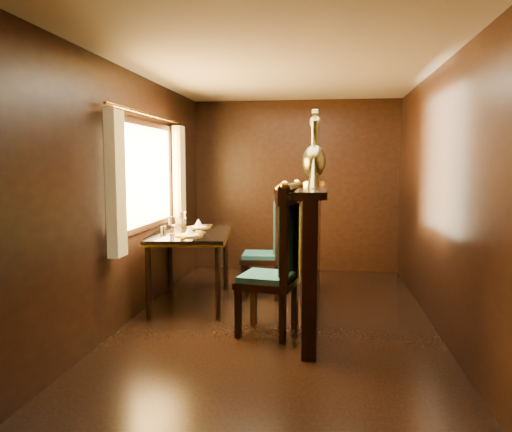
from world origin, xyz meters
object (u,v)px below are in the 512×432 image
(chair_left, at_px, (281,256))
(peacock_left, at_px, (314,147))
(chair_right, at_px, (272,239))
(dining_table, at_px, (190,238))
(peacock_right, at_px, (315,149))

(chair_left, relative_size, peacock_left, 1.86)
(chair_right, bearing_deg, dining_table, -158.64)
(peacock_left, bearing_deg, peacock_right, 90.00)
(dining_table, bearing_deg, peacock_right, -11.74)
(chair_left, relative_size, peacock_right, 1.93)
(peacock_left, distance_m, peacock_right, 0.32)
(chair_right, bearing_deg, peacock_left, -61.04)
(chair_right, bearing_deg, peacock_right, -47.04)
(dining_table, bearing_deg, peacock_left, -24.61)
(dining_table, xyz_separation_m, peacock_left, (1.38, -0.42, 1.00))
(chair_right, bearing_deg, chair_left, -83.06)
(dining_table, relative_size, chair_right, 1.11)
(dining_table, bearing_deg, chair_left, -47.59)
(dining_table, distance_m, peacock_right, 1.70)
(chair_left, distance_m, peacock_left, 1.15)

